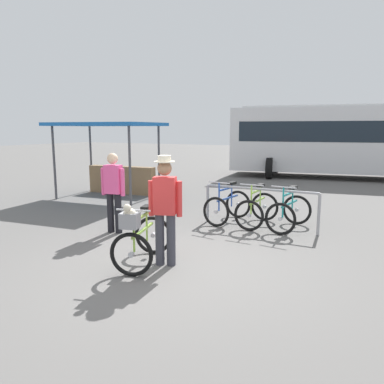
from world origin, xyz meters
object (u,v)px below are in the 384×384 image
racked_bike_teal (289,212)px  featured_bicycle (140,237)px  bus_distant (351,138)px  racked_bike_blue (228,206)px  person_with_featured_bike (165,206)px  racked_bike_lime (257,209)px  market_stall (114,152)px  pedestrian_with_backpack (114,188)px

racked_bike_teal → featured_bicycle: size_ratio=0.94×
bus_distant → racked_bike_blue: bearing=-99.9°
featured_bicycle → bus_distant: size_ratio=0.12×
racked_bike_blue → person_with_featured_bike: size_ratio=0.68×
featured_bicycle → racked_bike_lime: bearing=76.5°
racked_bike_teal → market_stall: market_stall is taller
racked_bike_teal → bus_distant: bus_distant is taller
pedestrian_with_backpack → racked_bike_teal: bearing=31.6°
featured_bicycle → person_with_featured_bike: size_ratio=0.73×
racked_bike_teal → bus_distant: (0.27, 9.56, 1.37)m
racked_bike_teal → racked_bike_blue: bearing=-179.2°
pedestrian_with_backpack → featured_bicycle: bearing=-40.1°
person_with_featured_bike → market_stall: bearing=136.3°
racked_bike_blue → market_stall: bearing=161.3°
bus_distant → featured_bicycle: bearing=-97.8°
person_with_featured_bike → bus_distant: bearing=83.4°
pedestrian_with_backpack → bus_distant: (3.38, 11.47, 0.80)m
person_with_featured_bike → market_stall: (-4.74, 4.53, 0.45)m
person_with_featured_bike → racked_bike_lime: bearing=80.7°
featured_bicycle → market_stall: bearing=132.8°
racked_bike_teal → pedestrian_with_backpack: bearing=-148.4°
racked_bike_lime → person_with_featured_bike: size_ratio=0.64×
racked_bike_blue → featured_bicycle: size_ratio=0.94×
featured_bicycle → bus_distant: (1.75, 12.85, 1.25)m
racked_bike_blue → featured_bicycle: featured_bicycle is taller
racked_bike_lime → featured_bicycle: bearing=-103.5°
pedestrian_with_backpack → market_stall: (-2.82, 3.42, 0.46)m
person_with_featured_bike → bus_distant: size_ratio=0.17×
pedestrian_with_backpack → person_with_featured_bike: bearing=-30.0°
racked_bike_teal → bus_distant: 9.66m
market_stall → racked_bike_blue: bearing=-18.7°
racked_bike_blue → pedestrian_with_backpack: size_ratio=0.72×
market_stall → bus_distant: bearing=52.4°
racked_bike_blue → person_with_featured_bike: bearing=-86.1°
racked_bike_blue → market_stall: (-4.53, 1.53, 1.03)m
person_with_featured_bike → bus_distant: (1.46, 12.58, 0.79)m
racked_bike_lime → person_with_featured_bike: (-0.50, -3.01, 0.58)m
pedestrian_with_backpack → bus_distant: size_ratio=0.16×
racked_bike_teal → person_with_featured_bike: 3.30m
racked_bike_lime → racked_bike_teal: (0.70, 0.01, 0.00)m
person_with_featured_bike → pedestrian_with_backpack: bearing=150.0°
featured_bicycle → racked_bike_teal: bearing=65.7°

